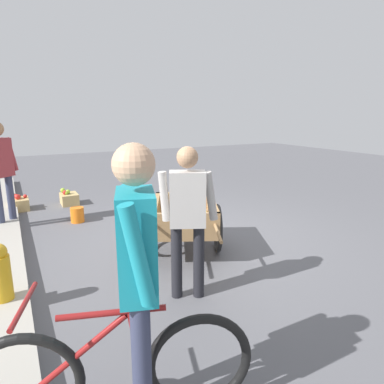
{
  "coord_description": "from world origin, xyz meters",
  "views": [
    {
      "loc": [
        -4.15,
        2.31,
        1.82
      ],
      "look_at": [
        -0.14,
        0.15,
        0.75
      ],
      "focal_mm": 31.82,
      "sensor_mm": 36.0,
      "label": 1
    }
  ],
  "objects_px": {
    "fruit_cart": "(185,220)",
    "mixed_fruit_crate": "(69,198)",
    "plastic_bucket": "(77,215)",
    "dog": "(142,202)",
    "bystander_person": "(0,165)",
    "bicycle": "(115,370)",
    "fire_hydrant": "(1,278)",
    "vendor_person": "(188,211)",
    "apple_crate": "(19,203)",
    "cyclist_person": "(138,265)"
  },
  "relations": [
    {
      "from": "fruit_cart",
      "to": "mixed_fruit_crate",
      "type": "height_order",
      "value": "fruit_cart"
    },
    {
      "from": "plastic_bucket",
      "to": "mixed_fruit_crate",
      "type": "bearing_deg",
      "value": -2.93
    },
    {
      "from": "fruit_cart",
      "to": "dog",
      "type": "distance_m",
      "value": 1.74
    },
    {
      "from": "bystander_person",
      "to": "plastic_bucket",
      "type": "bearing_deg",
      "value": -102.58
    },
    {
      "from": "bicycle",
      "to": "fire_hydrant",
      "type": "distance_m",
      "value": 1.76
    },
    {
      "from": "bicycle",
      "to": "fire_hydrant",
      "type": "bearing_deg",
      "value": 19.93
    },
    {
      "from": "vendor_person",
      "to": "plastic_bucket",
      "type": "height_order",
      "value": "vendor_person"
    },
    {
      "from": "bicycle",
      "to": "bystander_person",
      "type": "bearing_deg",
      "value": 7.23
    },
    {
      "from": "vendor_person",
      "to": "bicycle",
      "type": "relative_size",
      "value": 0.95
    },
    {
      "from": "fire_hydrant",
      "to": "mixed_fruit_crate",
      "type": "bearing_deg",
      "value": -17.42
    },
    {
      "from": "apple_crate",
      "to": "fruit_cart",
      "type": "bearing_deg",
      "value": -150.26
    },
    {
      "from": "apple_crate",
      "to": "bystander_person",
      "type": "relative_size",
      "value": 0.26
    },
    {
      "from": "bicycle",
      "to": "bystander_person",
      "type": "height_order",
      "value": "bystander_person"
    },
    {
      "from": "bicycle",
      "to": "vendor_person",
      "type": "bearing_deg",
      "value": -44.05
    },
    {
      "from": "cyclist_person",
      "to": "vendor_person",
      "type": "bearing_deg",
      "value": -38.59
    },
    {
      "from": "apple_crate",
      "to": "mixed_fruit_crate",
      "type": "relative_size",
      "value": 1.0
    },
    {
      "from": "bystander_person",
      "to": "bicycle",
      "type": "bearing_deg",
      "value": -172.77
    },
    {
      "from": "vendor_person",
      "to": "dog",
      "type": "bearing_deg",
      "value": -10.97
    },
    {
      "from": "fruit_cart",
      "to": "mixed_fruit_crate",
      "type": "xyz_separation_m",
      "value": [
        3.25,
        0.98,
        -0.31
      ]
    },
    {
      "from": "bystander_person",
      "to": "apple_crate",
      "type": "bearing_deg",
      "value": -11.11
    },
    {
      "from": "vendor_person",
      "to": "cyclist_person",
      "type": "distance_m",
      "value": 1.44
    },
    {
      "from": "bystander_person",
      "to": "vendor_person",
      "type": "bearing_deg",
      "value": -153.95
    },
    {
      "from": "cyclist_person",
      "to": "dog",
      "type": "xyz_separation_m",
      "value": [
        3.88,
        -1.43,
        -0.74
      ]
    },
    {
      "from": "fruit_cart",
      "to": "bicycle",
      "type": "relative_size",
      "value": 1.14
    },
    {
      "from": "plastic_bucket",
      "to": "fruit_cart",
      "type": "bearing_deg",
      "value": -152.26
    },
    {
      "from": "dog",
      "to": "bystander_person",
      "type": "relative_size",
      "value": 0.4
    },
    {
      "from": "dog",
      "to": "plastic_bucket",
      "type": "bearing_deg",
      "value": 76.68
    },
    {
      "from": "mixed_fruit_crate",
      "to": "cyclist_person",
      "type": "bearing_deg",
      "value": 175.57
    },
    {
      "from": "mixed_fruit_crate",
      "to": "apple_crate",
      "type": "bearing_deg",
      "value": 87.9
    },
    {
      "from": "plastic_bucket",
      "to": "bicycle",
      "type": "bearing_deg",
      "value": 173.04
    },
    {
      "from": "dog",
      "to": "vendor_person",
      "type": "bearing_deg",
      "value": 169.03
    },
    {
      "from": "fire_hydrant",
      "to": "bystander_person",
      "type": "relative_size",
      "value": 0.4
    },
    {
      "from": "dog",
      "to": "bicycle",
      "type": "bearing_deg",
      "value": 157.67
    },
    {
      "from": "bicycle",
      "to": "cyclist_person",
      "type": "bearing_deg",
      "value": -107.87
    },
    {
      "from": "apple_crate",
      "to": "cyclist_person",
      "type": "bearing_deg",
      "value": -174.94
    },
    {
      "from": "fire_hydrant",
      "to": "plastic_bucket",
      "type": "xyz_separation_m",
      "value": [
        2.43,
        -1.1,
        -0.21
      ]
    },
    {
      "from": "fruit_cart",
      "to": "fire_hydrant",
      "type": "height_order",
      "value": "fruit_cart"
    },
    {
      "from": "dog",
      "to": "plastic_bucket",
      "type": "height_order",
      "value": "dog"
    },
    {
      "from": "fruit_cart",
      "to": "dog",
      "type": "height_order",
      "value": "fruit_cart"
    },
    {
      "from": "fruit_cart",
      "to": "cyclist_person",
      "type": "bearing_deg",
      "value": 146.99
    },
    {
      "from": "fruit_cart",
      "to": "plastic_bucket",
      "type": "xyz_separation_m",
      "value": [
        1.98,
        1.04,
        -0.31
      ]
    },
    {
      "from": "fruit_cart",
      "to": "apple_crate",
      "type": "xyz_separation_m",
      "value": [
        3.29,
        1.88,
        -0.31
      ]
    },
    {
      "from": "vendor_person",
      "to": "fruit_cart",
      "type": "bearing_deg",
      "value": -26.0
    },
    {
      "from": "fruit_cart",
      "to": "bicycle",
      "type": "height_order",
      "value": "bicycle"
    },
    {
      "from": "vendor_person",
      "to": "cyclist_person",
      "type": "height_order",
      "value": "cyclist_person"
    },
    {
      "from": "dog",
      "to": "plastic_bucket",
      "type": "relative_size",
      "value": 2.62
    },
    {
      "from": "mixed_fruit_crate",
      "to": "vendor_person",
      "type": "bearing_deg",
      "value": -173.67
    },
    {
      "from": "apple_crate",
      "to": "plastic_bucket",
      "type": "bearing_deg",
      "value": -147.37
    },
    {
      "from": "fruit_cart",
      "to": "cyclist_person",
      "type": "distance_m",
      "value": 2.63
    },
    {
      "from": "mixed_fruit_crate",
      "to": "bicycle",
      "type": "bearing_deg",
      "value": 173.99
    }
  ]
}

